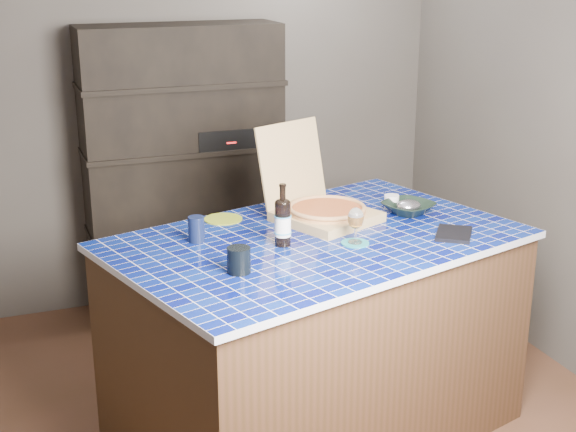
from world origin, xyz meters
name	(u,v)px	position (x,y,z in m)	size (l,w,h in m)	color
room	(264,179)	(0.00, 0.00, 1.25)	(3.50, 3.50, 3.50)	#553324
shelving_unit	(185,171)	(0.00, 1.53, 0.90)	(1.20, 0.41, 1.80)	black
kitchen_island	(316,336)	(0.22, -0.09, 0.49)	(2.03, 1.59, 0.98)	#452A1B
pizza_box	(323,208)	(0.34, 0.13, 1.04)	(0.56, 0.61, 0.44)	tan
mead_bottle	(283,221)	(0.04, -0.14, 1.09)	(0.07, 0.07, 0.28)	black
teal_trivet	(355,243)	(0.34, -0.23, 0.98)	(0.12, 0.12, 0.01)	#197D82
wine_glass	(356,219)	(0.34, -0.23, 1.09)	(0.07, 0.07, 0.16)	white
tumbler	(239,260)	(-0.23, -0.37, 1.03)	(0.09, 0.09, 0.11)	black
dvd_case	(454,234)	(0.80, -0.29, 0.99)	(0.15, 0.21, 0.02)	black
bowl	(408,208)	(0.77, 0.07, 1.01)	(0.24, 0.24, 0.06)	black
foil_contents	(409,206)	(0.77, 0.07, 1.02)	(0.12, 0.10, 0.06)	#A7A7B2
white_jar	(392,201)	(0.74, 0.19, 1.01)	(0.07, 0.07, 0.06)	white
navy_cup	(196,229)	(-0.30, 0.04, 1.04)	(0.07, 0.07, 0.11)	black
green_trivet	(223,219)	(-0.10, 0.30, 0.98)	(0.18, 0.18, 0.01)	olive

